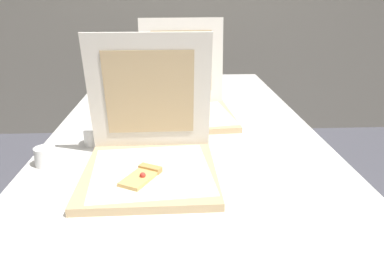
# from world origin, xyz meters

# --- Properties ---
(table) EXTENTS (0.98, 2.07, 0.72)m
(table) POSITION_xyz_m (0.00, 0.57, 0.68)
(table) COLOR silver
(table) RESTS_ON ground
(pizza_box_front) EXTENTS (0.37, 0.38, 0.39)m
(pizza_box_front) POSITION_xyz_m (-0.11, 0.24, 0.78)
(pizza_box_front) COLOR tan
(pizza_box_front) RESTS_ON table
(pizza_box_middle) EXTENTS (0.40, 0.43, 0.39)m
(pizza_box_middle) POSITION_xyz_m (0.01, 0.76, 0.78)
(pizza_box_middle) COLOR tan
(pizza_box_middle) RESTS_ON table
(cup_white_mid) EXTENTS (0.06, 0.06, 0.06)m
(cup_white_mid) POSITION_xyz_m (-0.29, 0.63, 0.75)
(cup_white_mid) COLOR white
(cup_white_mid) RESTS_ON table
(cup_white_far) EXTENTS (0.06, 0.06, 0.06)m
(cup_white_far) POSITION_xyz_m (-0.27, 0.85, 0.75)
(cup_white_far) COLOR white
(cup_white_far) RESTS_ON table
(cup_white_near_center) EXTENTS (0.06, 0.06, 0.06)m
(cup_white_near_center) POSITION_xyz_m (-0.32, 0.46, 0.75)
(cup_white_near_center) COLOR white
(cup_white_near_center) RESTS_ON table
(cup_white_near_left) EXTENTS (0.06, 0.06, 0.06)m
(cup_white_near_left) POSITION_xyz_m (-0.43, 0.30, 0.75)
(cup_white_near_left) COLOR white
(cup_white_near_left) RESTS_ON table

